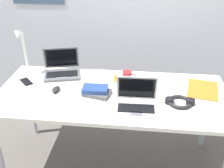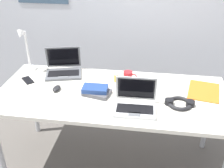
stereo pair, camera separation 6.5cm
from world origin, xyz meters
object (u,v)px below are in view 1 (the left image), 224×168
at_px(paper_folder_front_right, 203,89).
at_px(laptop_front_left, 62,70).
at_px(coffee_mug, 127,76).
at_px(headphones, 180,102).
at_px(pill_bottle, 115,77).
at_px(desk_lamp, 23,52).
at_px(book_stack, 96,91).
at_px(laptop_center, 136,103).
at_px(cell_phone, 26,82).
at_px(computer_mouse, 56,89).

bearing_deg(paper_folder_front_right, laptop_front_left, 173.07).
distance_m(paper_folder_front_right, coffee_mug, 0.61).
xyz_separation_m(headphones, pill_bottle, (-0.50, 0.29, 0.03)).
bearing_deg(coffee_mug, desk_lamp, 175.85).
relative_size(book_stack, coffee_mug, 2.01).
bearing_deg(laptop_front_left, book_stack, -41.04).
relative_size(headphones, coffee_mug, 1.89).
bearing_deg(laptop_center, pill_bottle, 116.09).
distance_m(laptop_front_left, cell_phone, 0.32).
distance_m(desk_lamp, pill_bottle, 0.83).
xyz_separation_m(book_stack, paper_folder_front_right, (0.83, 0.16, -0.03)).
bearing_deg(desk_lamp, laptop_center, -25.01).
height_order(laptop_front_left, headphones, laptop_front_left).
distance_m(computer_mouse, cell_phone, 0.32).
height_order(laptop_center, book_stack, laptop_center).
height_order(laptop_front_left, book_stack, laptop_front_left).
height_order(computer_mouse, paper_folder_front_right, computer_mouse).
bearing_deg(laptop_front_left, coffee_mug, -6.04).
relative_size(desk_lamp, book_stack, 1.76).
distance_m(laptop_front_left, paper_folder_front_right, 1.19).
distance_m(laptop_center, book_stack, 0.35).
bearing_deg(book_stack, coffee_mug, 47.79).
relative_size(pill_bottle, coffee_mug, 0.70).
height_order(computer_mouse, headphones, headphones).
bearing_deg(pill_bottle, paper_folder_front_right, -5.16).
relative_size(laptop_center, pill_bottle, 3.75).
bearing_deg(paper_folder_front_right, coffee_mug, 172.23).
relative_size(pill_bottle, paper_folder_front_right, 0.25).
bearing_deg(computer_mouse, headphones, -0.00).
xyz_separation_m(laptop_center, computer_mouse, (-0.63, 0.16, -0.03)).
distance_m(desk_lamp, paper_folder_front_right, 1.53).
distance_m(book_stack, paper_folder_front_right, 0.84).
xyz_separation_m(laptop_front_left, cell_phone, (-0.26, -0.18, -0.04)).
distance_m(computer_mouse, headphones, 0.95).
bearing_deg(cell_phone, book_stack, -55.81).
xyz_separation_m(desk_lamp, laptop_front_left, (0.33, -0.00, -0.15)).
bearing_deg(coffee_mug, laptop_center, -77.59).
bearing_deg(headphones, cell_phone, 171.31).
bearing_deg(paper_folder_front_right, pill_bottle, 174.84).
distance_m(computer_mouse, coffee_mug, 0.59).
xyz_separation_m(pill_bottle, book_stack, (-0.13, -0.23, -0.01)).
distance_m(cell_phone, coffee_mug, 0.85).
xyz_separation_m(laptop_center, paper_folder_front_right, (0.52, 0.31, -0.04)).
xyz_separation_m(pill_bottle, paper_folder_front_right, (0.70, -0.06, -0.04)).
relative_size(laptop_front_left, computer_mouse, 3.72).
bearing_deg(paper_folder_front_right, computer_mouse, -172.50).
bearing_deg(cell_phone, laptop_center, -60.78).
height_order(laptop_center, paper_folder_front_right, laptop_center).
height_order(book_stack, paper_folder_front_right, book_stack).
relative_size(computer_mouse, headphones, 0.45).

